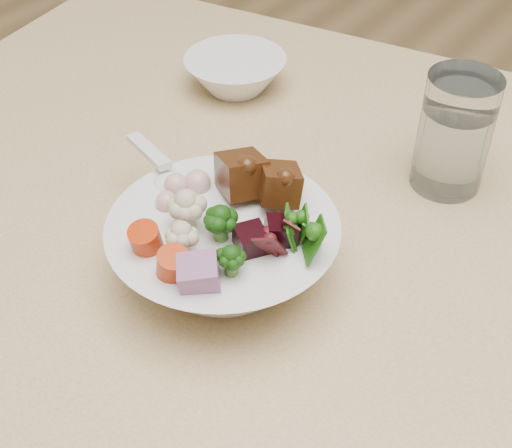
% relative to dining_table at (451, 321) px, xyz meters
% --- Properties ---
extents(dining_table, '(1.63, 1.07, 0.71)m').
position_rel_dining_table_xyz_m(dining_table, '(0.00, 0.00, 0.00)').
color(dining_table, '#D8BC7F').
rests_on(dining_table, ground).
extents(food_bowl, '(0.22, 0.22, 0.12)m').
position_rel_dining_table_xyz_m(food_bowl, '(-0.19, -0.14, 0.11)').
color(food_bowl, white).
rests_on(food_bowl, dining_table).
extents(soup_spoon, '(0.12, 0.07, 0.02)m').
position_rel_dining_table_xyz_m(soup_spoon, '(-0.29, -0.12, 0.14)').
color(soup_spoon, white).
rests_on(soup_spoon, food_bowl).
extents(water_glass, '(0.08, 0.08, 0.14)m').
position_rel_dining_table_xyz_m(water_glass, '(-0.08, 0.12, 0.14)').
color(water_glass, silver).
rests_on(water_glass, dining_table).
extents(side_bowl, '(0.14, 0.14, 0.05)m').
position_rel_dining_table_xyz_m(side_bowl, '(-0.40, 0.15, 0.10)').
color(side_bowl, white).
rests_on(side_bowl, dining_table).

